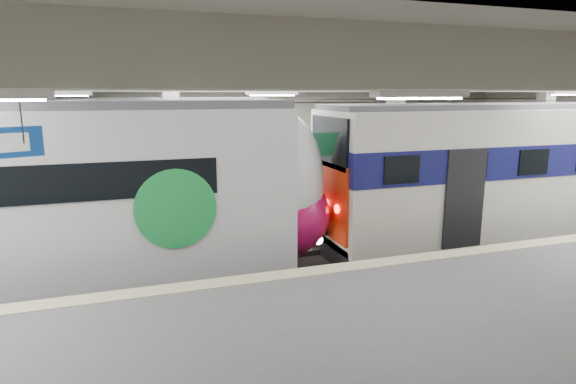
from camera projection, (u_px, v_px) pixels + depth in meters
name	position (u px, v px, depth m)	size (l,w,h in m)	color
station_hall	(317.00, 164.00, 11.79)	(36.00, 24.00, 5.75)	black
modern_emu	(66.00, 202.00, 11.74)	(15.02, 3.10, 4.79)	silver
older_rer	(520.00, 170.00, 16.09)	(14.11, 3.11, 4.62)	beige
far_train	(47.00, 167.00, 16.46)	(15.16, 3.30, 4.78)	silver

